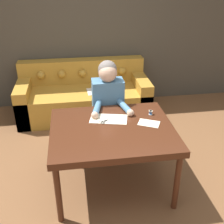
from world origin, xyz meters
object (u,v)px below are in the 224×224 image
dining_table (112,134)px  thread_spool (151,113)px  scissors (106,121)px  person (108,108)px  couch (84,96)px

dining_table → thread_spool: size_ratio=27.88×
scissors → person: bearing=79.6°
dining_table → couch: couch is taller
person → thread_spool: size_ratio=27.27×
scissors → thread_spool: 0.52m
dining_table → person: 0.64m
couch → thread_spool: couch is taller
person → thread_spool: person is taller
dining_table → thread_spool: (0.46, 0.22, 0.09)m
dining_table → scissors: size_ratio=5.72×
couch → person: person is taller
person → thread_spool: 0.60m
person → scissors: 0.50m
couch → scissors: couch is taller
dining_table → thread_spool: 0.52m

